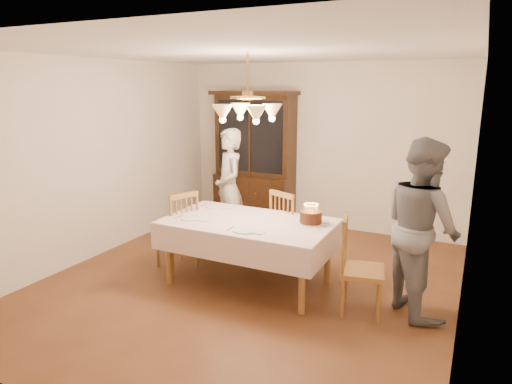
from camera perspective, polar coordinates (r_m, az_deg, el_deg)
The scene contains 14 objects.
ground at distance 5.46m, azimuth -0.95°, elevation -11.23°, with size 5.00×5.00×0.00m, color #562F18.
room_shell at distance 5.01m, azimuth -1.02°, elevation 5.45°, with size 5.00×5.00×5.00m.
dining_table at distance 5.21m, azimuth -0.98°, elevation -4.39°, with size 1.90×1.10×0.76m.
china_hutch at distance 7.54m, azimuth -0.15°, elevation 3.98°, with size 1.38×0.54×2.16m.
chair_far_side at distance 5.78m, azimuth 4.42°, elevation -5.11°, with size 0.57×0.56×1.00m.
chair_left_end at distance 5.80m, azimuth -9.85°, elevation -5.10°, with size 0.55×0.56×1.00m.
chair_right_end at distance 4.74m, azimuth 12.99°, elevation -9.69°, with size 0.50×0.51×1.00m.
elderly_woman at distance 6.37m, azimuth -3.35°, elevation 0.39°, with size 0.61×0.40×1.68m, color beige.
adult_in_grey at distance 4.82m, azimuth 19.97°, elevation -4.12°, with size 0.87×0.67×1.78m, color slate.
birthday_cake at distance 5.08m, azimuth 6.86°, elevation -3.21°, with size 0.30×0.30×0.23m.
place_setting_near_left at distance 5.30m, azimuth -7.97°, elevation -3.26°, with size 0.39×0.25×0.02m.
place_setting_near_right at distance 4.82m, azimuth -1.29°, elevation -4.83°, with size 0.40×0.25×0.02m.
place_setting_far_left at distance 5.78m, azimuth -5.04°, elevation -1.78°, with size 0.39×0.24×0.02m.
chandelier at distance 4.97m, azimuth -1.04°, elevation 9.97°, with size 0.62×0.62×0.73m.
Camera 1 is at (2.27, -4.41, 2.27)m, focal length 32.00 mm.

